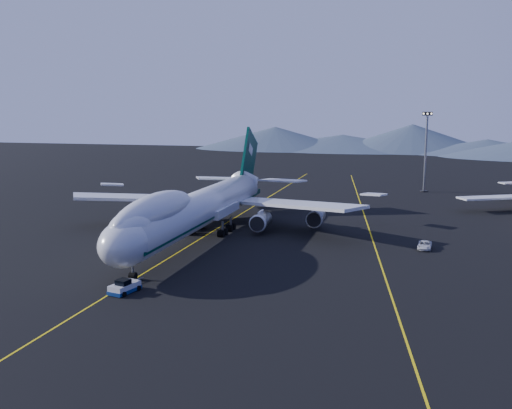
% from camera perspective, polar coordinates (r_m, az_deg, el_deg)
% --- Properties ---
extents(ground, '(500.00, 500.00, 0.00)m').
position_cam_1_polar(ground, '(104.78, -5.54, -3.41)').
color(ground, black).
rests_on(ground, ground).
extents(taxiway_line_main, '(0.25, 220.00, 0.01)m').
position_cam_1_polar(taxiway_line_main, '(104.78, -5.54, -3.40)').
color(taxiway_line_main, yellow).
rests_on(taxiway_line_main, ground).
extents(taxiway_line_side, '(28.08, 198.09, 0.01)m').
position_cam_1_polar(taxiway_line_side, '(108.18, 11.47, -3.14)').
color(taxiway_line_side, yellow).
rests_on(taxiway_line_side, ground).
extents(boeing_747, '(59.62, 72.43, 19.37)m').
position_cam_1_polar(boeing_747, '(103.67, -5.58, -0.27)').
color(boeing_747, silver).
rests_on(boeing_747, ground).
extents(pushback_tug, '(3.22, 4.74, 1.90)m').
position_cam_1_polar(pushback_tug, '(76.12, -13.00, -8.13)').
color(pushback_tug, silver).
rests_on(pushback_tug, ground).
extents(service_van, '(2.54, 4.92, 1.33)m').
position_cam_1_polar(service_van, '(100.62, 16.51, -3.92)').
color(service_van, silver).
rests_on(service_van, ground).
extents(floodlight_mast, '(2.80, 2.10, 22.64)m').
position_cam_1_polar(floodlight_mast, '(168.87, 16.60, 5.08)').
color(floodlight_mast, black).
rests_on(floodlight_mast, ground).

